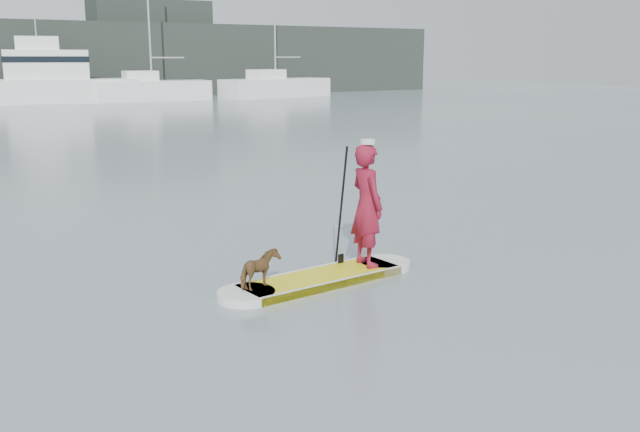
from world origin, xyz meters
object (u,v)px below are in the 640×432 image
paddler (367,205)px  motor_yacht_a (56,78)px  paddleboard (320,279)px  sailboat_e (151,89)px  dog (259,270)px  sailboat_f (275,86)px

paddler → motor_yacht_a: bearing=-2.3°
paddleboard → sailboat_e: bearing=69.5°
sailboat_e → dog: bearing=-101.6°
paddler → dog: (-1.90, -0.19, -0.66)m
dog → sailboat_e: 46.72m
motor_yacht_a → paddler: bearing=-86.6°
paddler → paddleboard: bearing=98.8°
paddler → motor_yacht_a: (4.39, 45.83, 0.68)m
sailboat_f → paddleboard: bearing=-126.2°
paddleboard → sailboat_f: bearing=57.8°
paddleboard → dog: (-1.03, -0.10, 0.32)m
dog → paddler: bearing=-107.2°
paddler → motor_yacht_a: 46.05m
dog → sailboat_f: bearing=-50.4°
paddleboard → sailboat_e: sailboat_e is taller
motor_yacht_a → paddleboard: bearing=-87.6°
paddleboard → motor_yacht_a: size_ratio=0.31×
sailboat_e → paddler: bearing=-99.4°
motor_yacht_a → sailboat_e: bearing=-0.7°
dog → sailboat_f: size_ratio=0.04×
sailboat_f → motor_yacht_a: sailboat_f is taller
sailboat_e → sailboat_f: bearing=1.2°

